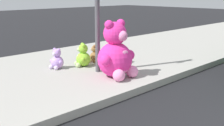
{
  "coord_description": "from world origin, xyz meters",
  "views": [
    {
      "loc": [
        -3.24,
        -0.37,
        1.93
      ],
      "look_at": [
        0.67,
        3.6,
        0.55
      ],
      "focal_mm": 46.05,
      "sensor_mm": 36.0,
      "label": 1
    }
  ],
  "objects_px": {
    "plush_brown": "(95,55)",
    "plush_pink_large": "(116,55)",
    "plush_tan": "(112,54)",
    "plush_lavender": "(57,60)",
    "plush_lime": "(83,57)"
  },
  "relations": [
    {
      "from": "plush_lavender",
      "to": "plush_tan",
      "type": "bearing_deg",
      "value": -26.62
    },
    {
      "from": "plush_tan",
      "to": "plush_brown",
      "type": "height_order",
      "value": "plush_tan"
    },
    {
      "from": "plush_lavender",
      "to": "plush_lime",
      "type": "relative_size",
      "value": 0.86
    },
    {
      "from": "plush_tan",
      "to": "plush_lavender",
      "type": "bearing_deg",
      "value": 153.38
    },
    {
      "from": "plush_pink_large",
      "to": "plush_brown",
      "type": "height_order",
      "value": "plush_pink_large"
    },
    {
      "from": "plush_lavender",
      "to": "plush_lime",
      "type": "xyz_separation_m",
      "value": [
        0.58,
        -0.26,
        0.03
      ]
    },
    {
      "from": "plush_tan",
      "to": "plush_brown",
      "type": "xyz_separation_m",
      "value": [
        -0.22,
        0.43,
        -0.07
      ]
    },
    {
      "from": "plush_pink_large",
      "to": "plush_tan",
      "type": "xyz_separation_m",
      "value": [
        0.73,
        0.85,
        -0.23
      ]
    },
    {
      "from": "plush_brown",
      "to": "plush_pink_large",
      "type": "bearing_deg",
      "value": -111.78
    },
    {
      "from": "plush_lavender",
      "to": "plush_lime",
      "type": "bearing_deg",
      "value": -24.56
    },
    {
      "from": "plush_tan",
      "to": "plush_brown",
      "type": "relative_size",
      "value": 1.35
    },
    {
      "from": "plush_pink_large",
      "to": "plush_tan",
      "type": "distance_m",
      "value": 1.14
    },
    {
      "from": "plush_pink_large",
      "to": "plush_tan",
      "type": "bearing_deg",
      "value": 49.38
    },
    {
      "from": "plush_brown",
      "to": "plush_tan",
      "type": "bearing_deg",
      "value": -62.9
    },
    {
      "from": "plush_tan",
      "to": "plush_lime",
      "type": "bearing_deg",
      "value": 151.67
    }
  ]
}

